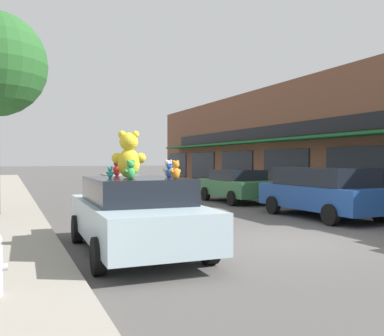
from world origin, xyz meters
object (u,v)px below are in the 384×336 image
(teddy_bear_white, at_px, (169,169))
(parked_car_far_right, at_px, (238,185))
(teddy_bear_green, at_px, (131,170))
(teddy_bear_giant, at_px, (129,155))
(teddy_bear_orange, at_px, (176,170))
(teddy_bear_teal, at_px, (110,172))
(teddy_bear_red, at_px, (117,168))
(plush_art_car, at_px, (135,213))
(parked_car_far_center, at_px, (323,191))
(teddy_bear_blue, at_px, (169,171))

(teddy_bear_white, bearing_deg, parked_car_far_right, -85.87)
(teddy_bear_green, xyz_separation_m, parked_car_far_right, (7.11, 8.81, -0.90))
(teddy_bear_giant, bearing_deg, teddy_bear_orange, 138.73)
(teddy_bear_green, bearing_deg, teddy_bear_teal, -89.92)
(teddy_bear_giant, xyz_separation_m, teddy_bear_red, (0.01, 1.05, -0.27))
(plush_art_car, relative_size, teddy_bear_teal, 20.78)
(teddy_bear_green, distance_m, teddy_bear_red, 1.88)
(plush_art_car, xyz_separation_m, teddy_bear_giant, (-0.12, 0.03, 1.13))
(teddy_bear_white, relative_size, parked_car_far_center, 0.08)
(teddy_bear_blue, xyz_separation_m, teddy_bear_green, (-0.95, -0.61, 0.03))
(teddy_bear_green, height_order, parked_car_far_right, teddy_bear_green)
(teddy_bear_red, distance_m, parked_car_far_right, 9.83)
(teddy_bear_teal, relative_size, parked_car_far_center, 0.05)
(teddy_bear_white, distance_m, teddy_bear_green, 1.25)
(teddy_bear_teal, height_order, teddy_bear_orange, teddy_bear_orange)
(teddy_bear_giant, distance_m, teddy_bear_red, 1.08)
(teddy_bear_blue, height_order, teddy_bear_white, teddy_bear_white)
(teddy_bear_giant, distance_m, teddy_bear_teal, 0.49)
(plush_art_car, height_order, teddy_bear_green, teddy_bear_green)
(teddy_bear_giant, xyz_separation_m, teddy_bear_orange, (0.60, -0.98, -0.28))
(teddy_bear_green, distance_m, parked_car_far_center, 7.90)
(teddy_bear_red, height_order, parked_car_far_center, teddy_bear_red)
(teddy_bear_teal, bearing_deg, parked_car_far_right, -122.59)
(parked_car_far_right, bearing_deg, parked_car_far_center, -90.00)
(teddy_bear_giant, distance_m, parked_car_far_right, 10.63)
(teddy_bear_giant, bearing_deg, teddy_bear_red, -73.40)
(parked_car_far_center, xyz_separation_m, parked_car_far_right, (-0.00, 5.45, -0.11))
(teddy_bear_white, bearing_deg, teddy_bear_orange, 118.96)
(plush_art_car, height_order, parked_car_far_right, plush_art_car)
(teddy_bear_blue, distance_m, parked_car_far_right, 10.29)
(teddy_bear_orange, xyz_separation_m, parked_car_far_center, (6.32, 3.51, -0.79))
(teddy_bear_giant, bearing_deg, teddy_bear_blue, -178.24)
(teddy_bear_giant, relative_size, teddy_bear_blue, 3.23)
(teddy_bear_blue, height_order, parked_car_far_center, teddy_bear_blue)
(parked_car_far_center, bearing_deg, teddy_bear_red, -167.87)
(teddy_bear_blue, height_order, teddy_bear_orange, teddy_bear_orange)
(teddy_bear_white, relative_size, teddy_bear_green, 1.01)
(teddy_bear_giant, xyz_separation_m, parked_car_far_right, (6.93, 7.98, -1.17))
(parked_car_far_center, bearing_deg, teddy_bear_teal, -161.14)
(teddy_bear_blue, relative_size, parked_car_far_right, 0.07)
(plush_art_car, distance_m, parked_car_far_center, 7.27)
(parked_car_far_center, bearing_deg, teddy_bear_blue, -155.98)
(plush_art_car, xyz_separation_m, parked_car_far_right, (6.80, 8.01, -0.03))
(plush_art_car, bearing_deg, teddy_bear_orange, -61.81)
(teddy_bear_white, height_order, parked_car_far_right, teddy_bear_white)
(teddy_bear_red, bearing_deg, teddy_bear_giant, 152.17)
(teddy_bear_giant, bearing_deg, parked_car_far_center, -142.66)
(teddy_bear_teal, bearing_deg, teddy_bear_red, -100.36)
(plush_art_car, relative_size, teddy_bear_blue, 16.37)
(teddy_bear_teal, bearing_deg, parked_car_far_center, -151.19)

